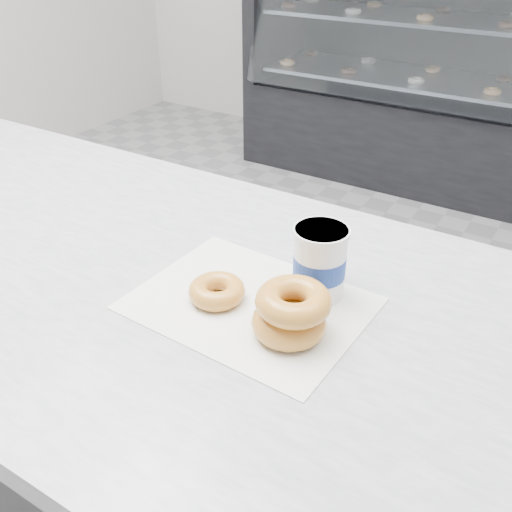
{
  "coord_description": "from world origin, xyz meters",
  "views": [
    {
      "loc": [
        0.71,
        -1.18,
        1.41
      ],
      "look_at": [
        0.32,
        -0.54,
        0.95
      ],
      "focal_mm": 40.0,
      "sensor_mm": 36.0,
      "label": 1
    }
  ],
  "objects": [
    {
      "name": "ground",
      "position": [
        0.0,
        0.0,
        0.0
      ],
      "size": [
        5.0,
        5.0,
        0.0
      ],
      "primitive_type": "plane",
      "color": "#969799",
      "rests_on": "ground"
    },
    {
      "name": "donut_stack",
      "position": [
        0.42,
        -0.62,
        0.94
      ],
      "size": [
        0.13,
        0.13,
        0.07
      ],
      "color": "gold",
      "rests_on": "wax_paper"
    },
    {
      "name": "donut_single",
      "position": [
        0.29,
        -0.61,
        0.92
      ],
      "size": [
        0.1,
        0.1,
        0.03
      ],
      "primitive_type": "torus",
      "rotation": [
        0.0,
        0.0,
        0.18
      ],
      "color": "gold",
      "rests_on": "wax_paper"
    },
    {
      "name": "counter",
      "position": [
        0.0,
        -0.6,
        0.45
      ],
      "size": [
        3.06,
        0.76,
        0.9
      ],
      "color": "#333335",
      "rests_on": "ground"
    },
    {
      "name": "display_case",
      "position": [
        0.0,
        2.12,
        0.49
      ],
      "size": [
        2.4,
        0.74,
        1.25
      ],
      "color": "black",
      "rests_on": "ground"
    },
    {
      "name": "coffee_cup",
      "position": [
        0.41,
        -0.51,
        0.96
      ],
      "size": [
        0.09,
        0.09,
        0.11
      ],
      "rotation": [
        0.0,
        0.0,
        0.2
      ],
      "color": "white",
      "rests_on": "counter"
    },
    {
      "name": "wax_paper",
      "position": [
        0.34,
        -0.59,
        0.9
      ],
      "size": [
        0.35,
        0.27,
        0.0
      ],
      "primitive_type": "cube",
      "rotation": [
        0.0,
        0.0,
        -0.04
      ],
      "color": "silver",
      "rests_on": "counter"
    }
  ]
}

